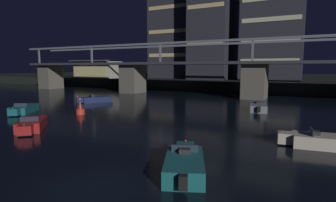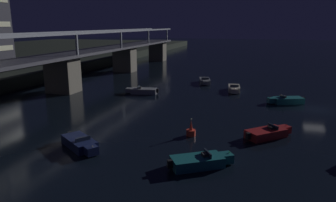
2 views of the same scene
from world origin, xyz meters
The scene contains 13 objects.
ground_plane centered at (0.00, 0.00, 0.00)m, with size 400.00×400.00×0.00m, color black.
far_riverbank centered at (0.00, 85.04, 1.10)m, with size 240.00×80.00×2.20m, color black.
river_bridge centered at (0.00, 37.04, 4.16)m, with size 100.55×6.40×9.38m.
tower_west_low centered at (-23.85, 60.52, 17.26)m, with size 13.66×12.54×30.43m.
tower_central centered at (0.20, 55.92, 12.82)m, with size 12.52×8.67×21.54m.
waterfront_pavilion centered at (-43.21, 48.95, 4.44)m, with size 12.40×7.40×4.70m.
speedboat_near_left centered at (8.58, 11.04, 0.41)m, with size 5.23×2.26×1.16m.
speedboat_near_center centered at (-12.33, 6.03, 0.41)m, with size 4.30×4.47×1.16m.
speedboat_mid_left centered at (-19.80, 21.78, 0.41)m, with size 3.88×4.75×1.16m.
speedboat_mid_center centered at (2.43, 3.41, 0.41)m, with size 3.16×5.05×1.16m.
speedboat_far_left centered at (2.59, 24.61, 0.41)m, with size 2.43×5.23×1.16m.
speedboat_far_center centered at (-20.49, 11.03, 0.41)m, with size 3.75×4.81×1.16m.
channel_buoy centered at (-14.07, 13.16, 0.48)m, with size 0.90×0.90×1.76m.
Camera 1 is at (7.49, -8.22, 5.03)m, focal length 29.03 mm.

